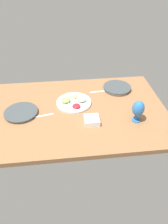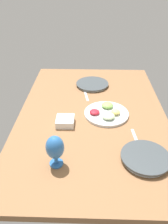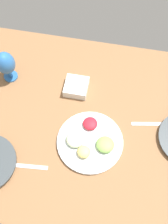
% 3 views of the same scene
% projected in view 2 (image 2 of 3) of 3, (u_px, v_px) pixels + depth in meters
% --- Properties ---
extents(ground_plane, '(1.60, 1.04, 0.04)m').
position_uv_depth(ground_plane, '(92.00, 116.00, 1.65)').
color(ground_plane, '#8C603D').
extents(dinner_plate_left, '(0.27, 0.27, 0.03)m').
position_uv_depth(dinner_plate_left, '(145.00, 158.00, 1.25)').
color(dinner_plate_left, silver).
rests_on(dinner_plate_left, ground_plane).
extents(dinner_plate_right, '(0.28, 0.28, 0.02)m').
position_uv_depth(dinner_plate_right, '(92.00, 84.00, 2.00)').
color(dinner_plate_right, silver).
rests_on(dinner_plate_right, ground_plane).
extents(fruit_platter, '(0.31, 0.31, 0.05)m').
position_uv_depth(fruit_platter, '(107.00, 113.00, 1.62)').
color(fruit_platter, silver).
rests_on(fruit_platter, ground_plane).
extents(hurricane_glass_blue, '(0.10, 0.10, 0.19)m').
position_uv_depth(hurricane_glass_blue, '(55.00, 148.00, 1.17)').
color(hurricane_glass_blue, '#2E6BB4').
rests_on(hurricane_glass_blue, ground_plane).
extents(square_bowl_white, '(0.12, 0.12, 0.05)m').
position_uv_depth(square_bowl_white, '(65.00, 121.00, 1.52)').
color(square_bowl_white, white).
rests_on(square_bowl_white, ground_plane).
extents(fork_by_left_plate, '(0.18, 0.03, 0.01)m').
position_uv_depth(fork_by_left_plate, '(136.00, 138.00, 1.41)').
color(fork_by_left_plate, silver).
rests_on(fork_by_left_plate, ground_plane).
extents(fork_by_right_plate, '(0.18, 0.05, 0.01)m').
position_uv_depth(fork_by_right_plate, '(86.00, 95.00, 1.86)').
color(fork_by_right_plate, silver).
rests_on(fork_by_right_plate, ground_plane).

